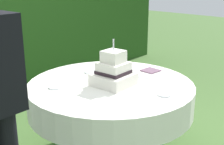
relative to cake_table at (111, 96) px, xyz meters
name	(u,v)px	position (x,y,z in m)	size (l,w,h in m)	color
cake_table	(111,96)	(0.00, 0.00, 0.00)	(1.39, 1.39, 0.72)	#4C4C51
wedding_cake	(113,72)	(-0.01, -0.04, 0.23)	(0.32, 0.32, 0.38)	white
serving_plate_near	(145,76)	(0.33, -0.11, 0.12)	(0.12, 0.12, 0.01)	white
serving_plate_far	(92,72)	(0.09, 0.33, 0.12)	(0.14, 0.14, 0.01)	white
serving_plate_left	(164,94)	(0.08, -0.48, 0.12)	(0.11, 0.11, 0.01)	white
serving_plate_right	(56,87)	(-0.38, 0.25, 0.12)	(0.12, 0.12, 0.01)	white
napkin_stack	(151,71)	(0.50, -0.04, 0.12)	(0.15, 0.15, 0.01)	#6B4C60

